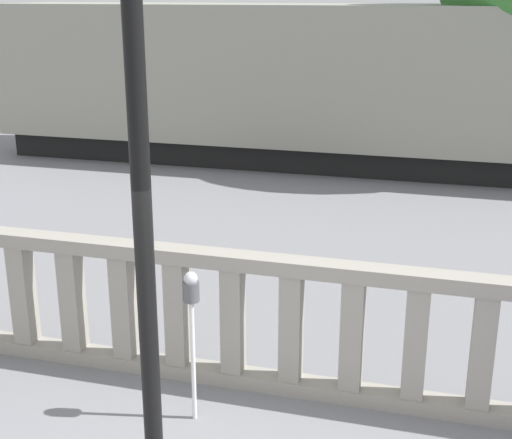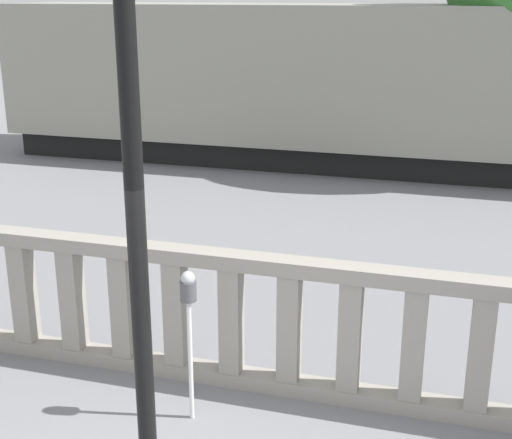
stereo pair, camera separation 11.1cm
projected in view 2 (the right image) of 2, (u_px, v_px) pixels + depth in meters
balustrade at (289, 327)px, 6.63m from camera, size 15.66×0.24×1.35m
parking_meter at (189, 306)px, 6.08m from camera, size 0.14×0.14×1.41m
train_near at (473, 87)px, 14.45m from camera, size 19.95×2.64×4.00m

